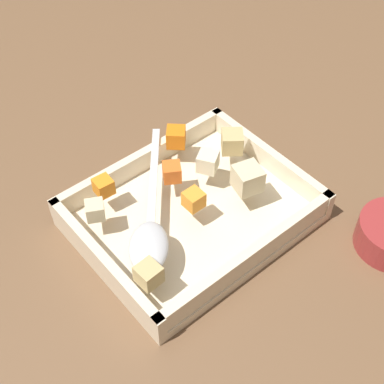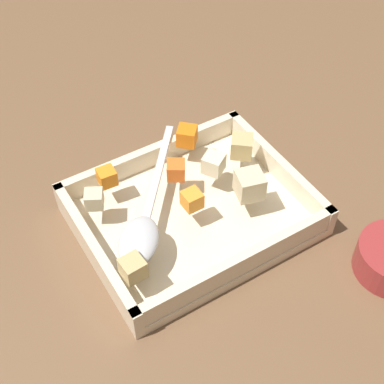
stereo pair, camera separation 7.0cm
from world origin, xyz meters
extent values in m
plane|color=brown|center=(0.00, 0.00, 0.00)|extent=(4.00, 4.00, 0.00)
cube|color=beige|center=(0.02, 0.00, 0.01)|extent=(0.29, 0.23, 0.01)
cube|color=beige|center=(0.02, -0.11, 0.03)|extent=(0.29, 0.01, 0.03)
cube|color=beige|center=(0.02, 0.11, 0.03)|extent=(0.29, 0.01, 0.03)
cube|color=beige|center=(-0.12, 0.00, 0.03)|extent=(0.01, 0.23, 0.03)
cube|color=beige|center=(0.16, 0.00, 0.03)|extent=(0.01, 0.23, 0.03)
cube|color=orange|center=(0.07, 0.09, 0.06)|extent=(0.04, 0.04, 0.03)
cube|color=orange|center=(0.02, 0.04, 0.06)|extent=(0.03, 0.03, 0.02)
cube|color=orange|center=(0.01, -0.01, 0.06)|extent=(0.02, 0.02, 0.02)
cube|color=orange|center=(-0.06, 0.08, 0.06)|extent=(0.02, 0.02, 0.02)
cube|color=beige|center=(0.08, -0.03, 0.06)|extent=(0.04, 0.04, 0.03)
cube|color=beige|center=(-0.09, 0.05, 0.06)|extent=(0.03, 0.03, 0.02)
cube|color=beige|center=(0.07, 0.03, 0.06)|extent=(0.04, 0.04, 0.03)
cube|color=tan|center=(-0.10, -0.06, 0.06)|extent=(0.03, 0.03, 0.03)
cube|color=tan|center=(0.12, 0.03, 0.06)|extent=(0.04, 0.04, 0.03)
ellipsoid|color=silver|center=(-0.07, -0.03, 0.06)|extent=(0.08, 0.09, 0.02)
cube|color=silver|center=(0.01, 0.06, 0.05)|extent=(0.12, 0.14, 0.01)
camera|label=1|loc=(-0.28, -0.36, 0.57)|focal=51.84mm
camera|label=2|loc=(-0.23, -0.40, 0.57)|focal=51.84mm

